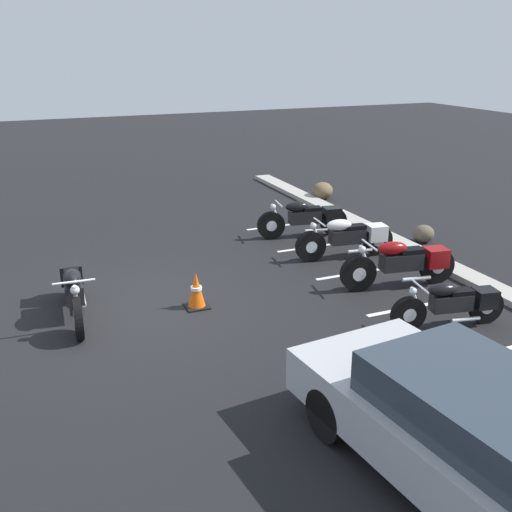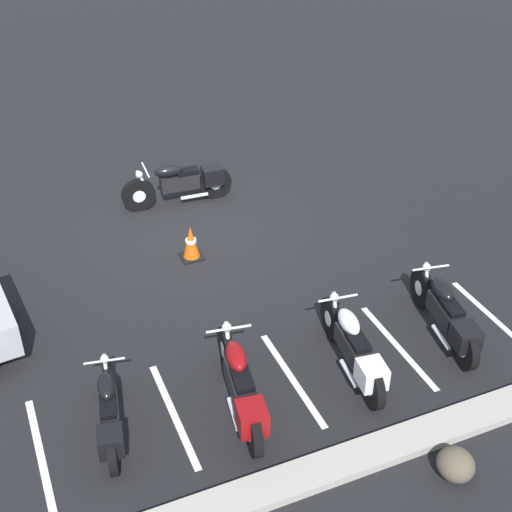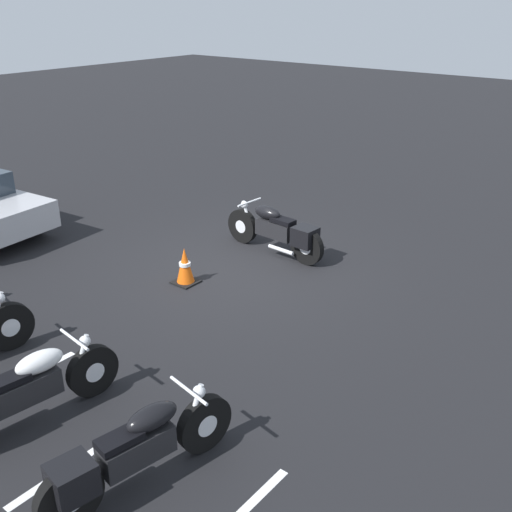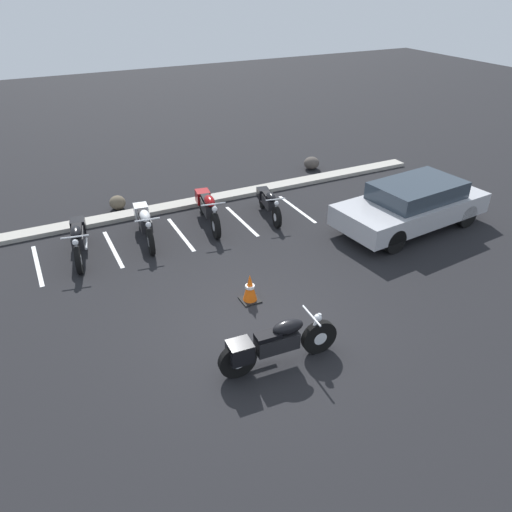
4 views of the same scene
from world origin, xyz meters
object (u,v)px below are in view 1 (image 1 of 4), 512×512
Objects in this scene: parked_bike_2 at (405,262)px; parked_bike_3 at (454,303)px; motorcycle_black_featured at (74,289)px; landscape_rock_0 at (423,234)px; landscape_rock_1 at (322,191)px; parked_bike_1 at (350,237)px; parked_bike_0 at (307,218)px; traffic_cone at (196,291)px; car_silver at (476,434)px.

parked_bike_2 reaches higher than parked_bike_3.
parked_bike_2 reaches higher than motorcycle_black_featured.
parked_bike_3 is 4.48m from landscape_rock_0.
parked_bike_2 reaches higher than landscape_rock_1.
parked_bike_2 is (1.81, 0.09, 0.02)m from parked_bike_1.
parked_bike_3 is at bearing 93.77° from parked_bike_1.
motorcycle_black_featured is 5.87m from parked_bike_1.
parked_bike_0 is 1.13× the size of parked_bike_3.
parked_bike_0 is at bearing 128.25° from traffic_cone.
parked_bike_1 is 4.44× the size of landscape_rock_0.
car_silver is (4.87, -2.70, 0.20)m from parked_bike_2.
parked_bike_1 reaches higher than parked_bike_3.
parked_bike_0 is 4.71m from traffic_cone.
motorcycle_black_featured is at bearing -16.18° from parked_bike_3.
parked_bike_0 is 3.39× the size of traffic_cone.
parked_bike_3 reaches higher than landscape_rock_1.
landscape_rock_0 is 0.77× the size of traffic_cone.
motorcycle_black_featured is 1.03× the size of parked_bike_1.
car_silver reaches higher than landscape_rock_1.
traffic_cone is (-5.48, -1.22, -0.37)m from car_silver.
parked_bike_3 is (2.86, 5.62, -0.07)m from motorcycle_black_featured.
motorcycle_black_featured reaches higher than traffic_cone.
parked_bike_0 is at bearing -79.95° from parked_bike_3.
landscape_rock_1 is at bearing -114.41° from parked_bike_0.
parked_bike_0 is at bearing -22.07° from car_silver.
landscape_rock_1 is at bearing -27.47° from car_silver.
parked_bike_3 is (3.56, -0.20, -0.05)m from parked_bike_1.
parked_bike_2 is 3.27× the size of landscape_rock_1.
landscape_rock_1 is (-6.64, 1.91, -0.23)m from parked_bike_2.
parked_bike_3 is at bearing -31.77° from landscape_rock_0.
motorcycle_black_featured is at bearing 13.86° from parked_bike_1.
landscape_rock_1 is at bearing 128.58° from motorcycle_black_featured.
parked_bike_0 is 3.13× the size of landscape_rock_1.
landscape_rock_1 is 8.39m from traffic_cone.
car_silver reaches higher than parked_bike_1.
motorcycle_black_featured is at bearing 22.61° from car_silver.
parked_bike_0 reaches higher than landscape_rock_0.
motorcycle_black_featured is 6.18m from parked_bike_0.
parked_bike_1 is 5.23m from landscape_rock_1.
parked_bike_2 is 1.77m from parked_bike_3.
parked_bike_2 reaches higher than traffic_cone.
parked_bike_2 is 2.93m from landscape_rock_0.
parked_bike_0 is 5.27m from parked_bike_3.
parked_bike_1 is 3.42× the size of traffic_cone.
parked_bike_3 reaches higher than traffic_cone.
traffic_cone is (6.03, -5.83, 0.06)m from landscape_rock_1.
landscape_rock_0 is at bearing -40.15° from car_silver.
parked_bike_2 is at bearing 103.71° from parked_bike_0.
parked_bike_2 is at bearing -88.80° from parked_bike_3.
parked_bike_0 is at bearing -34.42° from landscape_rock_1.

